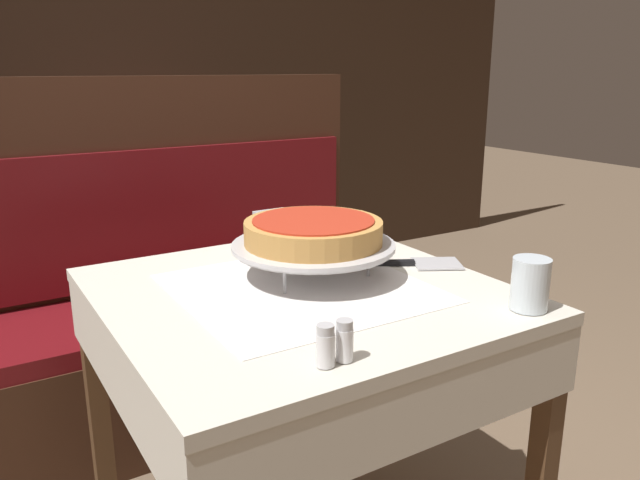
{
  "coord_description": "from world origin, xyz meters",
  "views": [
    {
      "loc": [
        -0.67,
        -1.18,
        1.26
      ],
      "look_at": [
        0.07,
        0.02,
        0.87
      ],
      "focal_mm": 35.0,
      "sensor_mm": 36.0,
      "label": 1
    }
  ],
  "objects_px": {
    "booth_bench": "(171,329)",
    "deep_dish_pizza": "(313,231)",
    "pepper_shaker": "(344,341)",
    "salt_shaker": "(325,346)",
    "pizza_server": "(409,263)",
    "pizza_pan_stand": "(313,247)",
    "condiment_caddy": "(148,166)",
    "napkin_holder": "(272,226)",
    "water_glass_near": "(530,284)",
    "dining_table_front": "(301,331)",
    "dining_table_rear": "(148,199)"
  },
  "relations": [
    {
      "from": "pizza_pan_stand",
      "to": "dining_table_rear",
      "type": "bearing_deg",
      "value": 86.52
    },
    {
      "from": "pepper_shaker",
      "to": "deep_dish_pizza",
      "type": "bearing_deg",
      "value": 65.91
    },
    {
      "from": "pizza_pan_stand",
      "to": "deep_dish_pizza",
      "type": "distance_m",
      "value": 0.04
    },
    {
      "from": "water_glass_near",
      "to": "condiment_caddy",
      "type": "distance_m",
      "value": 2.11
    },
    {
      "from": "water_glass_near",
      "to": "booth_bench",
      "type": "bearing_deg",
      "value": 107.14
    },
    {
      "from": "pizza_pan_stand",
      "to": "pepper_shaker",
      "type": "relative_size",
      "value": 5.25
    },
    {
      "from": "booth_bench",
      "to": "pizza_pan_stand",
      "type": "xyz_separation_m",
      "value": [
        0.11,
        -0.83,
        0.5
      ]
    },
    {
      "from": "salt_shaker",
      "to": "pizza_server",
      "type": "bearing_deg",
      "value": 37.14
    },
    {
      "from": "condiment_caddy",
      "to": "water_glass_near",
      "type": "bearing_deg",
      "value": -85.12
    },
    {
      "from": "napkin_holder",
      "to": "condiment_caddy",
      "type": "relative_size",
      "value": 0.59
    },
    {
      "from": "booth_bench",
      "to": "pizza_pan_stand",
      "type": "relative_size",
      "value": 4.22
    },
    {
      "from": "pizza_pan_stand",
      "to": "deep_dish_pizza",
      "type": "relative_size",
      "value": 1.19
    },
    {
      "from": "napkin_holder",
      "to": "dining_table_front",
      "type": "bearing_deg",
      "value": -108.19
    },
    {
      "from": "pizza_server",
      "to": "condiment_caddy",
      "type": "height_order",
      "value": "condiment_caddy"
    },
    {
      "from": "pizza_server",
      "to": "pepper_shaker",
      "type": "height_order",
      "value": "pepper_shaker"
    },
    {
      "from": "deep_dish_pizza",
      "to": "water_glass_near",
      "type": "height_order",
      "value": "deep_dish_pizza"
    },
    {
      "from": "booth_bench",
      "to": "deep_dish_pizza",
      "type": "bearing_deg",
      "value": -82.69
    },
    {
      "from": "salt_shaker",
      "to": "napkin_holder",
      "type": "xyz_separation_m",
      "value": [
        0.28,
        0.75,
        0.01
      ]
    },
    {
      "from": "deep_dish_pizza",
      "to": "salt_shaker",
      "type": "relative_size",
      "value": 4.41
    },
    {
      "from": "dining_table_front",
      "to": "condiment_caddy",
      "type": "height_order",
      "value": "condiment_caddy"
    },
    {
      "from": "pizza_server",
      "to": "dining_table_front",
      "type": "bearing_deg",
      "value": -179.19
    },
    {
      "from": "pizza_server",
      "to": "napkin_holder",
      "type": "distance_m",
      "value": 0.43
    },
    {
      "from": "dining_table_rear",
      "to": "booth_bench",
      "type": "relative_size",
      "value": 0.46
    },
    {
      "from": "deep_dish_pizza",
      "to": "pepper_shaker",
      "type": "bearing_deg",
      "value": -114.09
    },
    {
      "from": "salt_shaker",
      "to": "pepper_shaker",
      "type": "relative_size",
      "value": 1.0
    },
    {
      "from": "dining_table_rear",
      "to": "pizza_server",
      "type": "bearing_deg",
      "value": -85.29
    },
    {
      "from": "deep_dish_pizza",
      "to": "dining_table_front",
      "type": "bearing_deg",
      "value": -141.64
    },
    {
      "from": "pizza_pan_stand",
      "to": "deep_dish_pizza",
      "type": "height_order",
      "value": "deep_dish_pizza"
    },
    {
      "from": "dining_table_rear",
      "to": "pepper_shaker",
      "type": "bearing_deg",
      "value": -97.62
    },
    {
      "from": "dining_table_rear",
      "to": "pizza_server",
      "type": "height_order",
      "value": "pizza_server"
    },
    {
      "from": "dining_table_front",
      "to": "pizza_pan_stand",
      "type": "relative_size",
      "value": 2.21
    },
    {
      "from": "napkin_holder",
      "to": "condiment_caddy",
      "type": "xyz_separation_m",
      "value": [
        0.04,
        1.35,
        -0.01
      ]
    },
    {
      "from": "deep_dish_pizza",
      "to": "condiment_caddy",
      "type": "distance_m",
      "value": 1.69
    },
    {
      "from": "pizza_pan_stand",
      "to": "condiment_caddy",
      "type": "relative_size",
      "value": 2.3
    },
    {
      "from": "deep_dish_pizza",
      "to": "pizza_server",
      "type": "relative_size",
      "value": 1.11
    },
    {
      "from": "dining_table_front",
      "to": "booth_bench",
      "type": "relative_size",
      "value": 0.52
    },
    {
      "from": "booth_bench",
      "to": "water_glass_near",
      "type": "xyz_separation_m",
      "value": [
        0.38,
        -1.25,
        0.48
      ]
    },
    {
      "from": "booth_bench",
      "to": "salt_shaker",
      "type": "bearing_deg",
      "value": -95.32
    },
    {
      "from": "salt_shaker",
      "to": "condiment_caddy",
      "type": "relative_size",
      "value": 0.44
    },
    {
      "from": "dining_table_rear",
      "to": "napkin_holder",
      "type": "xyz_separation_m",
      "value": [
        -0.05,
        -1.43,
        0.18
      ]
    },
    {
      "from": "booth_bench",
      "to": "dining_table_front",
      "type": "bearing_deg",
      "value": -87.39
    },
    {
      "from": "dining_table_front",
      "to": "pepper_shaker",
      "type": "xyz_separation_m",
      "value": [
        -0.12,
        -0.36,
        0.14
      ]
    },
    {
      "from": "booth_bench",
      "to": "pepper_shaker",
      "type": "height_order",
      "value": "booth_bench"
    },
    {
      "from": "pizza_pan_stand",
      "to": "pizza_server",
      "type": "distance_m",
      "value": 0.27
    },
    {
      "from": "pizza_server",
      "to": "pizza_pan_stand",
      "type": "bearing_deg",
      "value": 169.41
    },
    {
      "from": "salt_shaker",
      "to": "condiment_caddy",
      "type": "xyz_separation_m",
      "value": [
        0.32,
        2.1,
        -0.0
      ]
    },
    {
      "from": "napkin_holder",
      "to": "pepper_shaker",
      "type": "bearing_deg",
      "value": -108.16
    },
    {
      "from": "booth_bench",
      "to": "pepper_shaker",
      "type": "bearing_deg",
      "value": -93.54
    },
    {
      "from": "pizza_server",
      "to": "pepper_shaker",
      "type": "bearing_deg",
      "value": -140.51
    },
    {
      "from": "pizza_pan_stand",
      "to": "deep_dish_pizza",
      "type": "bearing_deg",
      "value": 63.43
    }
  ]
}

